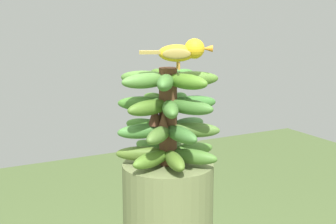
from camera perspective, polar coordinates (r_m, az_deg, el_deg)
banana_bunch at (r=1.30m, az=-0.02°, el=-0.56°), size 0.27×0.28×0.26m
perched_bird at (r=1.24m, az=1.78°, el=6.94°), size 0.17×0.10×0.08m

